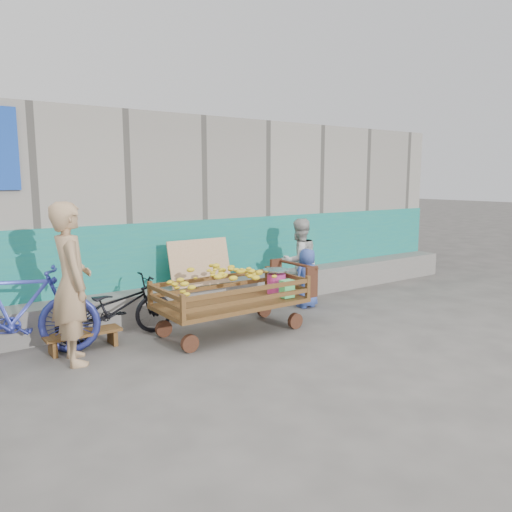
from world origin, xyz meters
TOP-DOWN VIEW (x-y plane):
  - ground at (0.00, 0.00)m, footprint 80.00×80.00m
  - building_wall at (-0.00, 4.05)m, footprint 12.00×3.50m
  - banana_cart at (0.15, 1.19)m, footprint 2.14×0.98m
  - bench at (-1.62, 1.66)m, footprint 0.89×0.27m
  - vendor_man at (-1.82, 1.31)m, footprint 0.49×0.69m
  - woman at (2.00, 1.93)m, footprint 0.70×0.55m
  - child at (1.90, 1.62)m, footprint 0.47×0.31m
  - bicycle_dark at (-1.14, 1.85)m, footprint 1.53×0.58m
  - bicycle_blue at (-2.29, 1.85)m, footprint 1.87×1.16m

SIDE VIEW (x-z plane):
  - ground at x=0.00m, z-range 0.00..0.00m
  - bench at x=-1.62m, z-range 0.05..0.27m
  - bicycle_dark at x=-1.14m, z-range 0.00..0.80m
  - child at x=1.90m, z-range 0.00..0.95m
  - bicycle_blue at x=-2.29m, z-range 0.00..1.09m
  - banana_cart at x=0.15m, z-range 0.16..1.07m
  - woman at x=2.00m, z-range 0.00..1.40m
  - vendor_man at x=-1.82m, z-range 0.00..1.80m
  - building_wall at x=0.00m, z-range -0.03..2.97m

